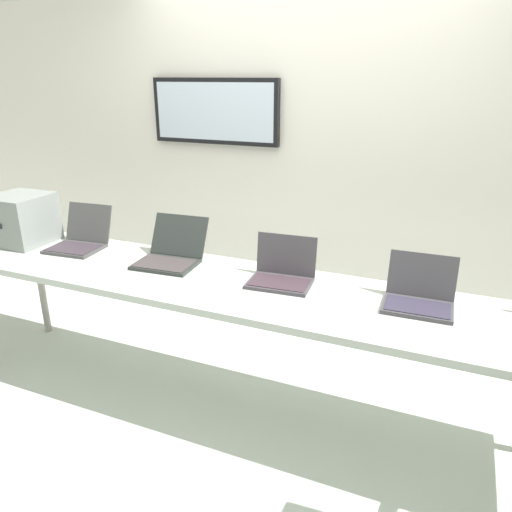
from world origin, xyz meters
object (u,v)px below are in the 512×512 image
Objects in this scene: equipment_box at (22,219)px; laptop_station_2 at (282,272)px; workbench at (241,292)px; laptop_station_3 at (419,295)px; laptop_station_0 at (80,239)px; laptop_station_1 at (171,253)px.

laptop_station_2 is (1.83, 0.04, -0.11)m from equipment_box.
laptop_station_2 is (0.19, 0.12, 0.10)m from workbench.
laptop_station_0 is at bearing 179.14° from laptop_station_3.
laptop_station_3 is at bearing 0.73° from equipment_box.
laptop_station_3 is (2.13, -0.03, -0.00)m from laptop_station_0.
laptop_station_2 is (0.72, -0.02, -0.00)m from laptop_station_1.
laptop_station_0 is 2.13m from laptop_station_3.
equipment_box is 1.83m from laptop_station_2.
equipment_box reaches higher than workbench.
laptop_station_1 is (0.69, 0.00, -0.00)m from laptop_station_0.
laptop_station_0 reaches higher than laptop_station_1.
laptop_station_0 reaches higher than laptop_station_2.
workbench is 0.55m from laptop_station_1.
equipment_box reaches higher than laptop_station_3.
workbench is at bearing -15.11° from laptop_station_1.
equipment_box is 0.88× the size of laptop_station_1.
workbench is 1.65m from equipment_box.
laptop_station_1 is (-0.53, 0.14, 0.10)m from workbench.
laptop_station_0 reaches higher than workbench.
laptop_station_0 reaches higher than laptop_station_3.
laptop_station_1 is 1.15× the size of laptop_station_2.
workbench is 0.25m from laptop_station_2.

